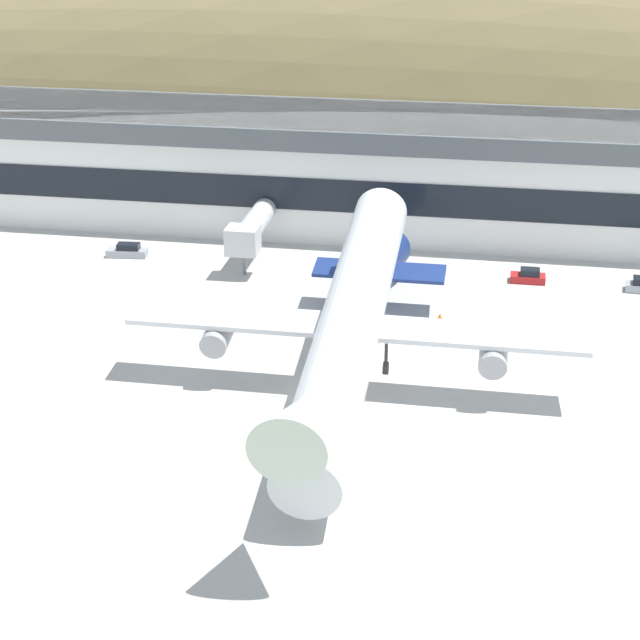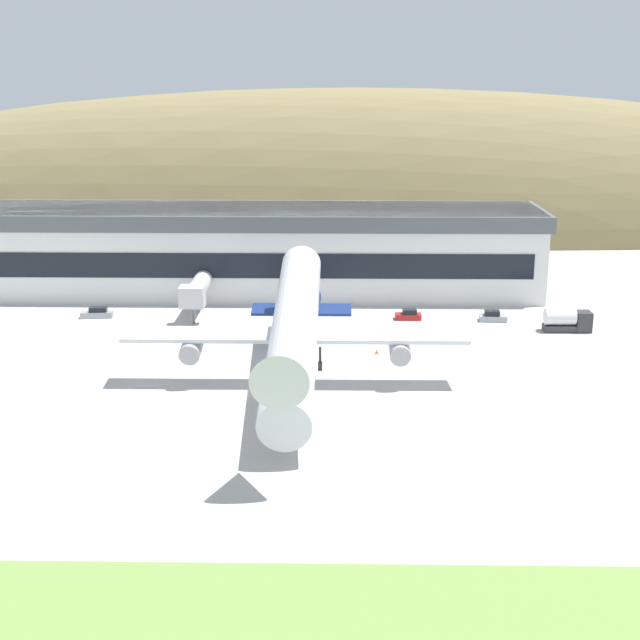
% 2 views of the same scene
% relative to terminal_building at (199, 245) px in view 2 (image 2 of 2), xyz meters
% --- Properties ---
extents(ground_plane, '(364.23, 364.23, 0.00)m').
position_rel_terminal_building_xyz_m(ground_plane, '(14.02, -44.90, -7.55)').
color(ground_plane, '#B7B5AF').
extents(hill_backdrop, '(283.13, 50.75, 60.94)m').
position_rel_terminal_building_xyz_m(hill_backdrop, '(24.57, 59.49, -7.55)').
color(hill_backdrop, olive).
rests_on(hill_backdrop, ground_plane).
extents(terminal_building, '(106.16, 17.64, 13.33)m').
position_rel_terminal_building_xyz_m(terminal_building, '(0.00, 0.00, 0.00)').
color(terminal_building, white).
rests_on(terminal_building, ground_plane).
extents(jetway_0, '(3.38, 12.38, 5.43)m').
position_rel_terminal_building_xyz_m(jetway_0, '(1.75, -15.18, -3.56)').
color(jetway_0, silver).
rests_on(jetway_0, ground_plane).
extents(cargo_airplane, '(38.13, 52.72, 12.53)m').
position_rel_terminal_building_xyz_m(cargo_airplane, '(16.90, -43.77, -1.02)').
color(cargo_airplane, silver).
extents(service_car_1, '(4.58, 2.02, 1.53)m').
position_rel_terminal_building_xyz_m(service_car_1, '(-12.42, -15.54, -6.92)').
color(service_car_1, '#999EA3').
rests_on(service_car_1, ground_plane).
extents(service_car_2, '(3.89, 2.08, 1.49)m').
position_rel_terminal_building_xyz_m(service_car_2, '(43.23, -16.42, -6.94)').
color(service_car_2, '#999EA3').
rests_on(service_car_2, ground_plane).
extents(service_car_3, '(3.63, 1.78, 1.45)m').
position_rel_terminal_building_xyz_m(service_car_3, '(31.55, -15.73, -6.95)').
color(service_car_3, '#B21E1E').
rests_on(service_car_3, ground_plane).
extents(fuel_truck, '(6.31, 2.38, 3.12)m').
position_rel_terminal_building_xyz_m(fuel_truck, '(52.28, -21.32, -6.06)').
color(fuel_truck, '#333338').
rests_on(fuel_truck, ground_plane).
extents(traffic_cone_0, '(0.52, 0.52, 0.58)m').
position_rel_terminal_building_xyz_m(traffic_cone_0, '(23.11, -27.01, -7.27)').
color(traffic_cone_0, orange).
rests_on(traffic_cone_0, ground_plane).
extents(traffic_cone_1, '(0.52, 0.52, 0.58)m').
position_rel_terminal_building_xyz_m(traffic_cone_1, '(26.41, -31.73, -7.27)').
color(traffic_cone_1, orange).
rests_on(traffic_cone_1, ground_plane).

